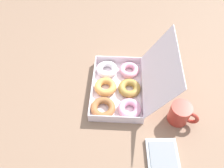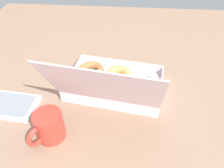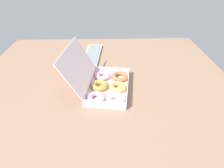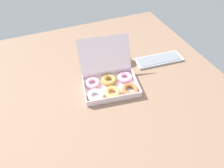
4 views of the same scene
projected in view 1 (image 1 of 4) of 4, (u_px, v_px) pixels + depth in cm
name	position (u px, v px, depth cm)	size (l,w,h in cm)	color
ground_plane	(123.00, 84.00, 113.97)	(180.00, 180.00, 2.00)	#836550
donut_box	(121.00, 87.00, 107.32)	(42.12, 42.32, 27.21)	white
coffee_mug	(181.00, 113.00, 96.01)	(9.85, 12.17, 10.04)	#B33429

